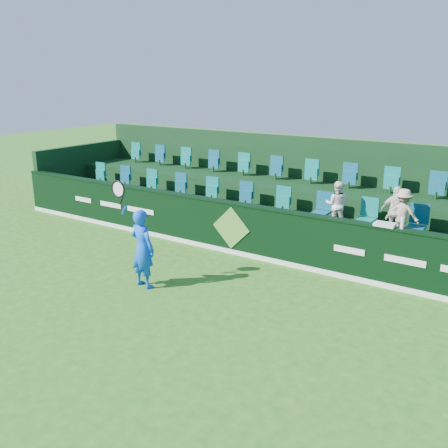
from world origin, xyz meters
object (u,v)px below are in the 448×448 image
Objects in this scene: spectator_left at (337,204)px; drinks_bottle at (402,223)px; tennis_player at (142,248)px; spectator_middle at (396,212)px; spectator_right at (402,214)px; towel at (385,224)px.

spectator_left is 2.17m from drinks_bottle.
tennis_player is 2.07× the size of spectator_left.
spectator_left is at bearing 55.62° from tennis_player.
spectator_middle is at bearing 165.12° from spectator_left.
drinks_bottle is at bearing 32.15° from tennis_player.
spectator_right is at bearing 42.87° from tennis_player.
spectator_right reaches higher than towel.
spectator_middle is 0.15m from spectator_right.
tennis_player is 5.82m from spectator_middle.
spectator_left is 4.70× the size of drinks_bottle.
spectator_left reaches higher than towel.
spectator_right is 1.16m from drinks_bottle.
spectator_right is (0.15, 0.00, -0.02)m from spectator_middle.
spectator_middle is 1.20m from drinks_bottle.
spectator_left is 1.88m from towel.
tennis_player is 5.53× the size of towel.
spectator_right is 2.68× the size of towel.
spectator_middle is (1.43, 0.00, 0.02)m from spectator_left.
tennis_player is at bearing 39.75° from spectator_right.
drinks_bottle is at bearing 117.15° from spectator_middle.
towel is at bearing 180.00° from drinks_bottle.
tennis_player reaches higher than drinks_bottle.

